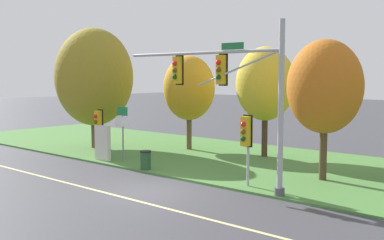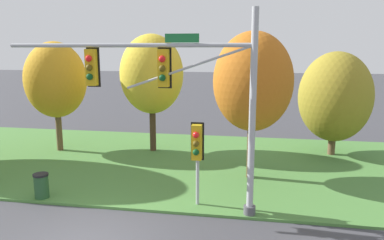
{
  "view_description": "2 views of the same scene",
  "coord_description": "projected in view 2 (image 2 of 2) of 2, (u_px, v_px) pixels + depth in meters",
  "views": [
    {
      "loc": [
        14.13,
        -13.13,
        4.73
      ],
      "look_at": [
        -0.87,
        3.81,
        2.62
      ],
      "focal_mm": 45.0,
      "sensor_mm": 36.0,
      "label": 1
    },
    {
      "loc": [
        4.71,
        -9.17,
        5.59
      ],
      "look_at": [
        2.31,
        4.55,
        2.91
      ],
      "focal_mm": 35.0,
      "sensor_mm": 36.0,
      "label": 2
    }
  ],
  "objects": [
    {
      "name": "tree_tall_centre",
      "position": [
        335.0,
        97.0,
        19.14
      ],
      "size": [
        3.68,
        3.68,
        5.35
      ],
      "color": "brown",
      "rests_on": "grass_verge"
    },
    {
      "name": "tree_behind_signpost",
      "position": [
        152.0,
        74.0,
        19.7
      ],
      "size": [
        3.34,
        3.34,
        6.24
      ],
      "color": "#423021",
      "rests_on": "grass_verge"
    },
    {
      "name": "tree_mid_verge",
      "position": [
        253.0,
        82.0,
        15.43
      ],
      "size": [
        3.3,
        3.3,
        6.2
      ],
      "color": "#4C3823",
      "rests_on": "grass_verge"
    },
    {
      "name": "pedestrian_signal_near_kerb",
      "position": [
        197.0,
        147.0,
        12.83
      ],
      "size": [
        0.46,
        0.55,
        3.0
      ],
      "color": "#9EA0A5",
      "rests_on": "grass_verge"
    },
    {
      "name": "tree_left_of_mast",
      "position": [
        56.0,
        80.0,
        19.81
      ],
      "size": [
        3.22,
        3.22,
        5.86
      ],
      "color": "brown",
      "rests_on": "grass_verge"
    },
    {
      "name": "trash_bin",
      "position": [
        41.0,
        186.0,
        13.9
      ],
      "size": [
        0.56,
        0.56,
        0.93
      ],
      "color": "#234C28",
      "rests_on": "grass_verge"
    },
    {
      "name": "grass_verge",
      "position": [
        159.0,
        161.0,
        18.69
      ],
      "size": [
        48.0,
        11.5,
        0.1
      ],
      "primitive_type": "cube",
      "color": "#477A38",
      "rests_on": "ground"
    },
    {
      "name": "traffic_signal_mast",
      "position": [
        179.0,
        88.0,
        12.18
      ],
      "size": [
        8.5,
        0.49,
        6.73
      ],
      "color": "#9EA0A5",
      "rests_on": "grass_verge"
    }
  ]
}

